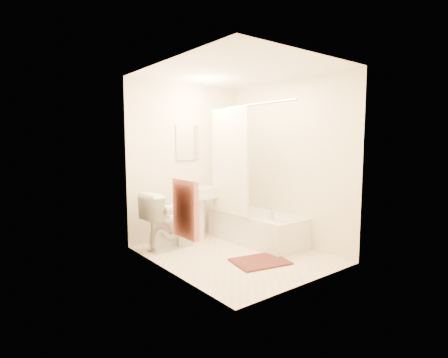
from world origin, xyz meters
TOP-DOWN VIEW (x-y plane):
  - floor at (0.00, 0.00)m, footprint 2.40×2.40m
  - ceiling at (0.00, 0.00)m, footprint 2.40×2.40m
  - wall_back at (0.00, 1.20)m, footprint 2.00×0.02m
  - wall_left at (-1.00, 0.00)m, footprint 0.02×2.40m
  - wall_right at (1.00, 0.00)m, footprint 0.02×2.40m
  - mirror at (0.00, 1.18)m, footprint 0.40×0.03m
  - curtain_rod at (0.30, 0.10)m, footprint 0.03×1.70m
  - shower_curtain at (0.30, 0.50)m, footprint 0.04×0.80m
  - towel_bar at (-0.96, -0.25)m, footprint 0.02×0.60m
  - towel at (-0.93, -0.25)m, footprint 0.06×0.45m
  - toilet_paper at (-0.93, 0.12)m, footprint 0.11×0.12m
  - toilet at (-0.53, 0.80)m, footprint 0.85×0.52m
  - sink at (0.08, 0.95)m, footprint 0.47×0.39m
  - bathtub at (0.66, 0.30)m, footprint 0.68×1.54m
  - bath_mat at (0.05, -0.42)m, footprint 0.76×0.63m
  - soap_bottle at (0.48, -0.17)m, footprint 0.10×0.10m
  - scrub_brush at (0.58, 0.89)m, footprint 0.14×0.22m

SIDE VIEW (x-z plane):
  - floor at x=0.00m, z-range 0.00..0.00m
  - bath_mat at x=0.05m, z-range 0.00..0.02m
  - bathtub at x=0.66m, z-range 0.00..0.43m
  - toilet at x=-0.53m, z-range 0.00..0.80m
  - sink at x=0.08m, z-range 0.00..0.87m
  - scrub_brush at x=0.58m, z-range 0.43..0.48m
  - soap_bottle at x=0.48m, z-range 0.43..0.62m
  - toilet_paper at x=-0.93m, z-range 0.64..0.76m
  - towel at x=-0.93m, z-range 0.45..1.11m
  - towel_bar at x=-0.96m, z-range 1.09..1.11m
  - wall_back at x=0.00m, z-range 0.00..2.40m
  - wall_left at x=-1.00m, z-range 0.00..2.40m
  - wall_right at x=1.00m, z-range 0.00..2.40m
  - shower_curtain at x=0.30m, z-range 0.44..2.00m
  - mirror at x=0.00m, z-range 1.23..1.77m
  - curtain_rod at x=0.30m, z-range 1.98..2.02m
  - ceiling at x=0.00m, z-range 2.40..2.40m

